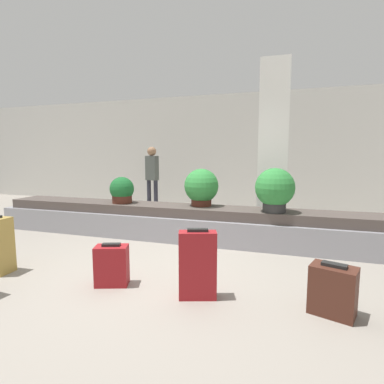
% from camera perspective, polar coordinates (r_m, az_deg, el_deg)
% --- Properties ---
extents(ground_plane, '(18.00, 18.00, 0.00)m').
position_cam_1_polar(ground_plane, '(4.01, -6.66, -14.45)').
color(ground_plane, gray).
extents(back_wall, '(18.00, 0.06, 3.20)m').
position_cam_1_polar(back_wall, '(8.74, 7.49, 7.78)').
color(back_wall, beige).
rests_on(back_wall, ground_plane).
extents(carousel, '(7.69, 0.79, 0.59)m').
position_cam_1_polar(carousel, '(5.26, 0.00, -6.05)').
color(carousel, gray).
rests_on(carousel, ground_plane).
extents(pillar, '(0.53, 0.53, 3.20)m').
position_cam_1_polar(pillar, '(5.92, 15.26, 8.04)').
color(pillar, silver).
rests_on(pillar, ground_plane).
extents(suitcase_0, '(0.42, 0.28, 0.73)m').
position_cam_1_polar(suitcase_0, '(3.15, 1.07, -13.68)').
color(suitcase_0, maroon).
rests_on(suitcase_0, ground_plane).
extents(suitcase_1, '(0.41, 0.32, 0.48)m').
position_cam_1_polar(suitcase_1, '(3.60, -15.02, -13.32)').
color(suitcase_1, maroon).
rests_on(suitcase_1, ground_plane).
extents(suitcase_4, '(0.45, 0.36, 0.49)m').
position_cam_1_polar(suitcase_4, '(3.17, 25.25, -16.55)').
color(suitcase_4, '#472319').
rests_on(suitcase_4, ground_plane).
extents(potted_plant_0, '(0.61, 0.61, 0.69)m').
position_cam_1_polar(potted_plant_0, '(4.80, 15.48, 0.47)').
color(potted_plant_0, '#2D2D2D').
rests_on(potted_plant_0, carousel).
extents(potted_plant_1, '(0.60, 0.60, 0.65)m').
position_cam_1_polar(potted_plant_1, '(5.22, 1.79, 0.90)').
color(potted_plant_1, '#4C2319').
rests_on(potted_plant_1, carousel).
extents(potted_plant_2, '(0.45, 0.45, 0.49)m').
position_cam_1_polar(potted_plant_2, '(5.69, -13.21, 0.25)').
color(potted_plant_2, '#4C2319').
rests_on(potted_plant_2, carousel).
extents(traveler_0, '(0.35, 0.24, 1.69)m').
position_cam_1_polar(traveler_0, '(8.05, -7.61, 3.69)').
color(traveler_0, '#282833').
rests_on(traveler_0, ground_plane).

